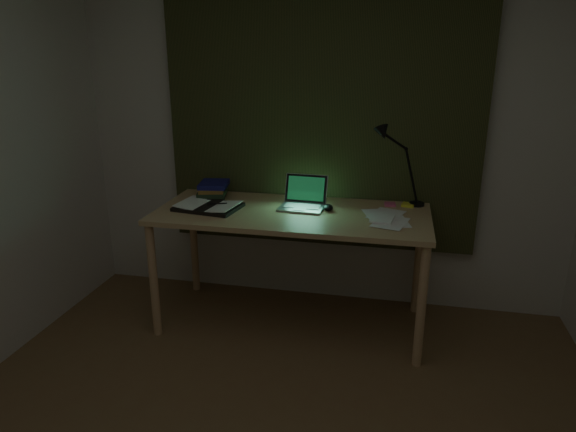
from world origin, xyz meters
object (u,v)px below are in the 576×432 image
(open_textbook, at_px, (208,206))
(book_stack, at_px, (213,190))
(laptop, at_px, (302,194))
(loose_papers, at_px, (375,218))
(desk, at_px, (292,268))
(desk_lamp, at_px, (420,166))

(open_textbook, xyz_separation_m, book_stack, (-0.05, 0.24, 0.04))
(open_textbook, bearing_deg, laptop, 19.63)
(open_textbook, distance_m, loose_papers, 1.10)
(desk, xyz_separation_m, desk_lamp, (0.80, 0.31, 0.68))
(desk, xyz_separation_m, book_stack, (-0.61, 0.18, 0.47))
(loose_papers, distance_m, desk_lamp, 0.51)
(laptop, distance_m, desk_lamp, 0.81)
(book_stack, relative_size, desk_lamp, 0.42)
(laptop, height_order, book_stack, laptop)
(open_textbook, relative_size, loose_papers, 1.28)
(open_textbook, xyz_separation_m, loose_papers, (1.10, 0.01, -0.01))
(desk, bearing_deg, open_textbook, -174.34)
(open_textbook, xyz_separation_m, desk_lamp, (1.36, 0.37, 0.26))
(open_textbook, height_order, loose_papers, open_textbook)
(open_textbook, bearing_deg, loose_papers, 9.03)
(loose_papers, bearing_deg, desk, 175.51)
(book_stack, bearing_deg, desk, -16.83)
(desk, xyz_separation_m, laptop, (0.05, 0.07, 0.51))
(open_textbook, bearing_deg, desk, 14.04)
(loose_papers, bearing_deg, desk_lamp, 53.80)
(open_textbook, height_order, book_stack, book_stack)
(book_stack, distance_m, loose_papers, 1.17)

